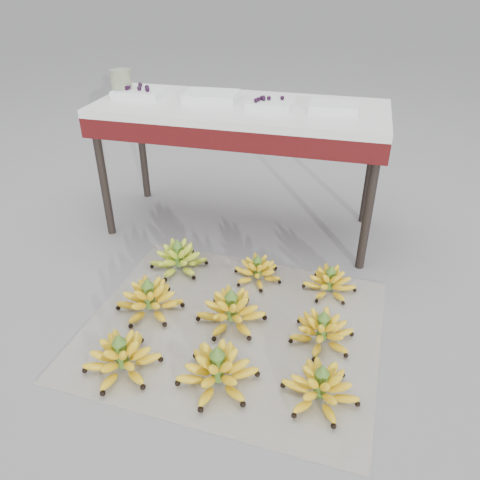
% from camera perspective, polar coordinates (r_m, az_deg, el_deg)
% --- Properties ---
extents(ground, '(60.00, 60.00, 0.00)m').
position_cam_1_polar(ground, '(2.06, -2.65, -11.32)').
color(ground, gray).
rests_on(ground, ground).
extents(newspaper_mat, '(1.31, 1.12, 0.01)m').
position_cam_1_polar(newspaper_mat, '(2.08, -0.88, -10.63)').
color(newspaper_mat, white).
rests_on(newspaper_mat, ground).
extents(bunch_front_left, '(0.32, 0.32, 0.18)m').
position_cam_1_polar(bunch_front_left, '(1.92, -14.21, -13.70)').
color(bunch_front_left, yellow).
rests_on(bunch_front_left, newspaper_mat).
extents(bunch_front_center, '(0.32, 0.32, 0.19)m').
position_cam_1_polar(bunch_front_center, '(1.82, -2.74, -15.61)').
color(bunch_front_center, yellow).
rests_on(bunch_front_center, newspaper_mat).
extents(bunch_front_right, '(0.37, 0.37, 0.17)m').
position_cam_1_polar(bunch_front_right, '(1.80, 9.77, -17.26)').
color(bunch_front_right, yellow).
rests_on(bunch_front_right, newspaper_mat).
extents(bunch_mid_left, '(0.32, 0.32, 0.18)m').
position_cam_1_polar(bunch_mid_left, '(2.17, -10.97, -7.12)').
color(bunch_mid_left, yellow).
rests_on(bunch_mid_left, newspaper_mat).
extents(bunch_mid_center, '(0.36, 0.36, 0.18)m').
position_cam_1_polar(bunch_mid_center, '(2.07, -1.06, -8.64)').
color(bunch_mid_center, yellow).
rests_on(bunch_mid_center, newspaper_mat).
extents(bunch_mid_right, '(0.30, 0.30, 0.17)m').
position_cam_1_polar(bunch_mid_right, '(2.01, 9.99, -10.85)').
color(bunch_mid_right, yellow).
rests_on(bunch_mid_right, newspaper_mat).
extents(bunch_back_left, '(0.33, 0.33, 0.18)m').
position_cam_1_polar(bunch_back_left, '(2.42, -7.48, -2.23)').
color(bunch_back_left, '#7CAA25').
rests_on(bunch_back_left, newspaper_mat).
extents(bunch_back_center, '(0.31, 0.31, 0.15)m').
position_cam_1_polar(bunch_back_center, '(2.33, 2.14, -3.79)').
color(bunch_back_center, yellow).
rests_on(bunch_back_center, newspaper_mat).
extents(bunch_back_right, '(0.29, 0.29, 0.15)m').
position_cam_1_polar(bunch_back_right, '(2.29, 10.88, -5.10)').
color(bunch_back_right, yellow).
rests_on(bunch_back_right, newspaper_mat).
extents(vendor_table, '(1.53, 0.61, 0.73)m').
position_cam_1_polar(vendor_table, '(2.55, -0.02, 14.38)').
color(vendor_table, black).
rests_on(vendor_table, ground).
extents(tray_far_left, '(0.26, 0.19, 0.07)m').
position_cam_1_polar(tray_far_left, '(2.73, -12.17, 17.15)').
color(tray_far_left, silver).
rests_on(tray_far_left, vendor_table).
extents(tray_left, '(0.29, 0.22, 0.04)m').
position_cam_1_polar(tray_left, '(2.60, -3.52, 17.08)').
color(tray_left, silver).
rests_on(tray_left, vendor_table).
extents(tray_right, '(0.23, 0.17, 0.06)m').
position_cam_1_polar(tray_right, '(2.46, 3.67, 16.18)').
color(tray_right, silver).
rests_on(tray_right, vendor_table).
extents(tray_far_right, '(0.25, 0.19, 0.04)m').
position_cam_1_polar(tray_far_right, '(2.46, 11.32, 15.64)').
color(tray_far_right, silver).
rests_on(tray_far_right, vendor_table).
extents(glass_jar, '(0.12, 0.12, 0.14)m').
position_cam_1_polar(glass_jar, '(2.75, -14.23, 18.05)').
color(glass_jar, beige).
rests_on(glass_jar, vendor_table).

